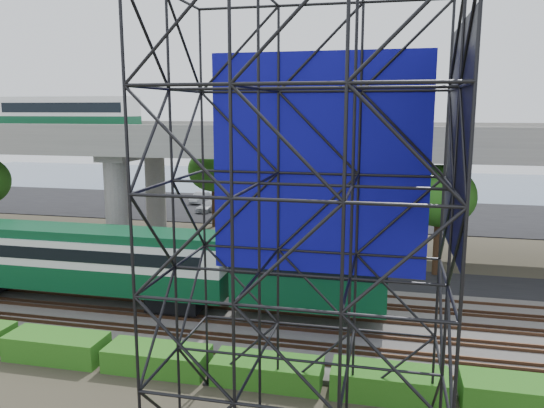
# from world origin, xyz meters

# --- Properties ---
(ground) EXTENTS (140.00, 140.00, 0.00)m
(ground) POSITION_xyz_m (0.00, 0.00, 0.00)
(ground) COLOR #474233
(ground) RESTS_ON ground
(ballast_bed) EXTENTS (90.00, 12.00, 0.20)m
(ballast_bed) POSITION_xyz_m (0.00, 2.00, 0.10)
(ballast_bed) COLOR slate
(ballast_bed) RESTS_ON ground
(service_road) EXTENTS (90.00, 5.00, 0.08)m
(service_road) POSITION_xyz_m (0.00, 10.50, 0.04)
(service_road) COLOR black
(service_road) RESTS_ON ground
(parking_lot) EXTENTS (90.00, 18.00, 0.08)m
(parking_lot) POSITION_xyz_m (0.00, 34.00, 0.04)
(parking_lot) COLOR black
(parking_lot) RESTS_ON ground
(harbor_water) EXTENTS (140.00, 40.00, 0.03)m
(harbor_water) POSITION_xyz_m (0.00, 56.00, 0.01)
(harbor_water) COLOR #465B73
(harbor_water) RESTS_ON ground
(rail_tracks) EXTENTS (90.00, 9.52, 0.16)m
(rail_tracks) POSITION_xyz_m (0.00, 2.00, 0.28)
(rail_tracks) COLOR #472D1E
(rail_tracks) RESTS_ON ballast_bed
(commuter_train) EXTENTS (29.30, 3.06, 4.30)m
(commuter_train) POSITION_xyz_m (-5.07, 2.00, 2.88)
(commuter_train) COLOR black
(commuter_train) RESTS_ON rail_tracks
(overpass) EXTENTS (80.00, 12.00, 12.40)m
(overpass) POSITION_xyz_m (-1.17, 16.00, 8.21)
(overpass) COLOR #9E9B93
(overpass) RESTS_ON ground
(scaffold_tower) EXTENTS (9.36, 6.36, 15.00)m
(scaffold_tower) POSITION_xyz_m (8.10, -7.98, 7.47)
(scaffold_tower) COLOR black
(scaffold_tower) RESTS_ON ground
(hedge_strip) EXTENTS (34.60, 1.80, 1.20)m
(hedge_strip) POSITION_xyz_m (1.01, -4.30, 0.56)
(hedge_strip) COLOR #236015
(hedge_strip) RESTS_ON ground
(trees) EXTENTS (40.94, 16.94, 7.69)m
(trees) POSITION_xyz_m (-4.67, 16.17, 5.57)
(trees) COLOR #382314
(trees) RESTS_ON ground
(suv) EXTENTS (4.97, 3.36, 1.27)m
(suv) POSITION_xyz_m (-10.77, 10.81, 0.71)
(suv) COLOR black
(suv) RESTS_ON service_road
(parked_cars) EXTENTS (37.77, 9.51, 1.28)m
(parked_cars) POSITION_xyz_m (0.26, 33.80, 0.68)
(parked_cars) COLOR silver
(parked_cars) RESTS_ON parking_lot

